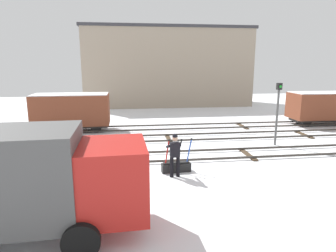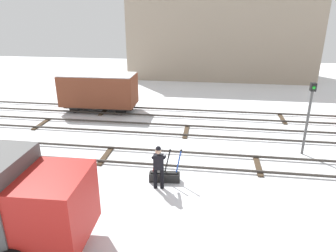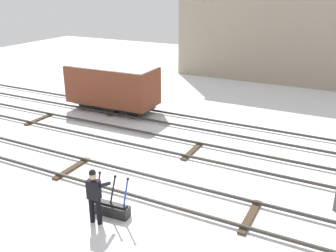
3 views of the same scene
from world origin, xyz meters
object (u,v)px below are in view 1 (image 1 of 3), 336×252
freight_car_mid_siding (72,110)px  rail_worker (175,152)px  delivery_truck (24,179)px  freight_car_near_switch (325,106)px  switch_lever_frame (176,166)px  signal_post (278,107)px

freight_car_mid_siding → rail_worker: bearing=-59.2°
delivery_truck → freight_car_mid_siding: bearing=93.3°
freight_car_near_switch → freight_car_mid_siding: freight_car_mid_siding is taller
rail_worker → switch_lever_frame: bearing=69.7°
switch_lever_frame → freight_car_mid_siding: (-5.77, 8.46, 1.21)m
delivery_truck → freight_car_mid_siding: size_ratio=1.20×
signal_post → freight_car_near_switch: bearing=37.7°
freight_car_near_switch → freight_car_mid_siding: size_ratio=1.05×
delivery_truck → freight_car_near_switch: bearing=34.3°
switch_lever_frame → rail_worker: (-0.15, -0.53, 0.77)m
switch_lever_frame → delivery_truck: size_ratio=0.24×
signal_post → freight_car_near_switch: (6.51, 5.04, -0.75)m
delivery_truck → freight_car_near_switch: size_ratio=1.14×
delivery_truck → signal_post: 13.25m
rail_worker → freight_car_mid_siding: freight_car_mid_siding is taller
rail_worker → freight_car_mid_siding: bearing=117.7°
delivery_truck → signal_post: (10.77, 7.69, 0.53)m
switch_lever_frame → rail_worker: bearing=-110.3°
freight_car_mid_siding → delivery_truck: bearing=-85.8°
rail_worker → freight_car_near_switch: bearing=30.7°
delivery_truck → signal_post: bearing=33.5°
freight_car_near_switch → freight_car_mid_siding: (-18.48, 0.00, 0.06)m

